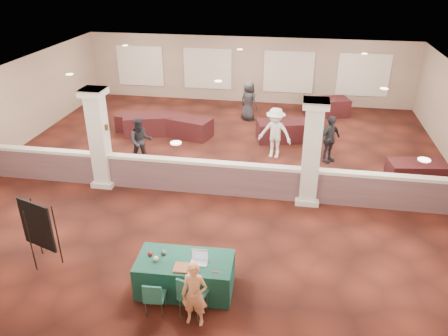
% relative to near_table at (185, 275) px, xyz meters
% --- Properties ---
extents(ground, '(16.00, 16.00, 0.00)m').
position_rel_near_table_xyz_m(ground, '(-0.31, 5.88, -0.40)').
color(ground, '#481A12').
rests_on(ground, ground).
extents(wall_back, '(16.00, 0.04, 3.20)m').
position_rel_near_table_xyz_m(wall_back, '(-0.31, 13.88, 1.20)').
color(wall_back, '#86705D').
rests_on(wall_back, ground).
extents(wall_front, '(16.00, 0.04, 3.20)m').
position_rel_near_table_xyz_m(wall_front, '(-0.31, -2.12, 1.20)').
color(wall_front, '#86705D').
rests_on(wall_front, ground).
extents(ceiling, '(16.00, 16.00, 0.02)m').
position_rel_near_table_xyz_m(ceiling, '(-0.31, 5.88, 2.80)').
color(ceiling, white).
rests_on(ceiling, wall_back).
extents(partition_wall, '(15.60, 0.28, 1.10)m').
position_rel_near_table_xyz_m(partition_wall, '(-0.31, 4.38, 0.16)').
color(partition_wall, '#54393D').
rests_on(partition_wall, ground).
extents(column_left, '(0.72, 0.72, 3.20)m').
position_rel_near_table_xyz_m(column_left, '(-3.81, 4.38, 1.23)').
color(column_left, beige).
rests_on(column_left, ground).
extents(column_right, '(0.72, 0.72, 3.20)m').
position_rel_near_table_xyz_m(column_right, '(2.69, 4.38, 1.23)').
color(column_right, beige).
rests_on(column_right, ground).
extents(sconce_left, '(0.12, 0.12, 0.18)m').
position_rel_near_table_xyz_m(sconce_left, '(-4.09, 4.38, 1.60)').
color(sconce_left, brown).
rests_on(sconce_left, column_left).
extents(sconce_right, '(0.12, 0.12, 0.18)m').
position_rel_near_table_xyz_m(sconce_right, '(-3.53, 4.38, 1.60)').
color(sconce_right, brown).
rests_on(sconce_right, column_left).
extents(near_table, '(2.15, 1.14, 0.81)m').
position_rel_near_table_xyz_m(near_table, '(0.00, 0.00, 0.00)').
color(near_table, '#0F382A').
rests_on(near_table, ground).
extents(conf_chair_main, '(0.62, 0.62, 1.00)m').
position_rel_near_table_xyz_m(conf_chair_main, '(0.32, -0.76, 0.19)').
color(conf_chair_main, '#1C5454').
rests_on(conf_chair_main, ground).
extents(conf_chair_side, '(0.44, 0.45, 0.83)m').
position_rel_near_table_xyz_m(conf_chair_side, '(-0.45, -0.84, 0.08)').
color(conf_chair_side, '#1C5454').
rests_on(conf_chair_side, ground).
extents(easel_board, '(0.97, 0.61, 1.73)m').
position_rel_near_table_xyz_m(easel_board, '(-3.61, 0.30, 0.69)').
color(easel_board, black).
rests_on(easel_board, ground).
extents(woman, '(0.54, 0.37, 1.47)m').
position_rel_near_table_xyz_m(woman, '(0.44, -0.92, 0.33)').
color(woman, '#EC9D66').
rests_on(woman, ground).
extents(far_table_front_left, '(2.20, 1.58, 0.81)m').
position_rel_near_table_xyz_m(far_table_front_left, '(-3.83, 8.88, -0.00)').
color(far_table_front_left, black).
rests_on(far_table_front_left, ground).
extents(far_table_front_center, '(2.12, 1.46, 0.78)m').
position_rel_near_table_xyz_m(far_table_front_center, '(-2.15, 8.88, -0.01)').
color(far_table_front_center, black).
rests_on(far_table_front_center, ground).
extents(far_table_front_right, '(1.91, 1.15, 0.73)m').
position_rel_near_table_xyz_m(far_table_front_right, '(6.19, 6.18, -0.04)').
color(far_table_front_right, black).
rests_on(far_table_front_right, ground).
extents(far_table_back_left, '(1.84, 1.14, 0.70)m').
position_rel_near_table_xyz_m(far_table_back_left, '(-4.37, 9.08, -0.06)').
color(far_table_back_left, black).
rests_on(far_table_back_left, ground).
extents(far_table_back_center, '(2.17, 1.47, 0.80)m').
position_rel_near_table_xyz_m(far_table_back_center, '(1.69, 9.08, -0.00)').
color(far_table_back_center, black).
rests_on(far_table_back_center, ground).
extents(far_table_back_right, '(2.19, 1.57, 0.80)m').
position_rel_near_table_xyz_m(far_table_back_right, '(3.54, 12.38, -0.00)').
color(far_table_back_right, black).
rests_on(far_table_back_right, ground).
extents(attendee_a, '(0.94, 0.76, 1.71)m').
position_rel_near_table_xyz_m(attendee_a, '(-3.13, 6.08, 0.45)').
color(attendee_a, black).
rests_on(attendee_a, ground).
extents(attendee_b, '(1.30, 0.80, 1.89)m').
position_rel_near_table_xyz_m(attendee_b, '(1.48, 7.44, 0.54)').
color(attendee_b, silver).
rests_on(attendee_b, ground).
extents(attendee_c, '(1.06, 1.06, 1.73)m').
position_rel_near_table_xyz_m(attendee_c, '(3.40, 7.38, 0.46)').
color(attendee_c, black).
rests_on(attendee_c, ground).
extents(attendee_d, '(0.98, 0.85, 1.75)m').
position_rel_near_table_xyz_m(attendee_d, '(0.07, 11.24, 0.47)').
color(attendee_d, black).
rests_on(attendee_d, ground).
extents(laptop_base, '(0.38, 0.27, 0.02)m').
position_rel_near_table_xyz_m(laptop_base, '(0.33, -0.04, 0.41)').
color(laptop_base, silver).
rests_on(laptop_base, near_table).
extents(laptop_screen, '(0.37, 0.03, 0.24)m').
position_rel_near_table_xyz_m(laptop_screen, '(0.33, 0.09, 0.55)').
color(laptop_screen, silver).
rests_on(laptop_screen, near_table).
extents(screen_glow, '(0.33, 0.02, 0.21)m').
position_rel_near_table_xyz_m(screen_glow, '(0.33, 0.08, 0.53)').
color(screen_glow, silver).
rests_on(screen_glow, near_table).
extents(knitting, '(0.46, 0.35, 0.03)m').
position_rel_near_table_xyz_m(knitting, '(0.07, -0.27, 0.42)').
color(knitting, '#D46022').
rests_on(knitting, near_table).
extents(yarn_cream, '(0.12, 0.12, 0.12)m').
position_rel_near_table_xyz_m(yarn_cream, '(-0.60, -0.14, 0.47)').
color(yarn_cream, beige).
rests_on(yarn_cream, near_table).
extents(yarn_red, '(0.11, 0.11, 0.11)m').
position_rel_near_table_xyz_m(yarn_red, '(-0.78, 0.02, 0.46)').
color(yarn_red, maroon).
rests_on(yarn_red, near_table).
extents(yarn_grey, '(0.12, 0.12, 0.12)m').
position_rel_near_table_xyz_m(yarn_grey, '(-0.50, 0.11, 0.46)').
color(yarn_grey, '#535359').
rests_on(yarn_grey, near_table).
extents(scissors, '(0.13, 0.04, 0.01)m').
position_rel_near_table_xyz_m(scissors, '(0.73, -0.28, 0.41)').
color(scissors, red).
rests_on(scissors, near_table).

